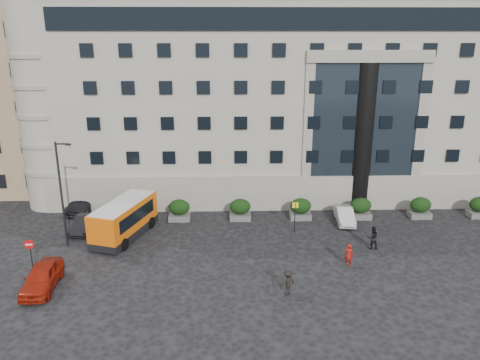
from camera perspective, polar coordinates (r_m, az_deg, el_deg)
The scene contains 23 objects.
ground at distance 33.31m, azimuth -1.70°, elevation -9.92°, with size 120.00×120.00×0.00m, color black.
civic_building at distance 52.28m, azimuth 4.94°, elevation 10.47°, with size 44.00×24.00×18.00m, color #9E978C.
entrance_column at distance 42.51m, azimuth 14.69°, elevation 4.93°, with size 1.80×1.80×13.00m, color black.
apartment_far at distance 72.96m, azimuth -24.04°, elevation 12.63°, with size 13.00×13.00×22.00m, color brown.
hedge_a at distance 40.26m, azimuth -7.41°, elevation -3.62°, with size 1.80×1.26×1.84m.
hedge_b at distance 40.06m, azimuth 0.02°, elevation -3.58°, with size 1.80×1.26×1.84m.
hedge_c at distance 40.53m, azimuth 7.40°, elevation -3.48°, with size 1.80×1.26×1.84m.
hedge_d at distance 41.65m, azimuth 14.50°, elevation -3.32°, with size 1.80×1.26×1.84m.
hedge_e at distance 43.36m, azimuth 21.13°, elevation -3.14°, with size 1.80×1.26×1.84m.
hedge_f at distance 45.61m, azimuth 27.18°, elevation -2.93°, with size 1.80×1.26×1.84m.
street_lamp at distance 36.43m, azimuth -20.89°, elevation -1.21°, with size 1.16×0.18×8.00m.
bus_stop_sign at distance 37.53m, azimuth 6.73°, elevation -3.88°, with size 0.50×0.08×2.52m.
no_entry_sign at distance 34.27m, azimuth -24.24°, elevation -7.68°, with size 0.64×0.16×2.32m.
minibus at distance 37.62m, azimuth -13.93°, elevation -4.52°, with size 4.35×7.19×2.84m.
red_truck at distance 49.83m, azimuth -18.92°, elevation 0.41°, with size 3.39×5.81×2.94m.
parked_car_a at distance 32.26m, azimuth -23.01°, elevation -10.87°, with size 1.80×4.47×1.52m, color #9C1B0B.
parked_car_b at distance 39.93m, azimuth -18.50°, elevation -5.08°, with size 1.32×3.78×1.24m, color black.
parked_car_c at distance 44.74m, azimuth -18.62°, elevation -2.48°, with size 2.11×5.19×1.51m, color black.
parked_car_d at distance 48.62m, azimuth -18.57°, elevation -0.89°, with size 2.52×5.47×1.52m, color black.
white_taxi at distance 40.55m, azimuth 12.62°, elevation -4.20°, with size 1.35×3.89×1.28m, color silver.
pedestrian_a at distance 33.19m, azimuth 13.09°, elevation -8.91°, with size 0.61×0.40×1.66m, color #9C160F.
pedestrian_b at distance 36.17m, azimuth 15.86°, elevation -6.76°, with size 0.86×0.67×1.77m, color black.
pedestrian_c at distance 29.27m, azimuth 5.82°, elevation -12.30°, with size 1.07×0.62×1.66m, color black.
Camera 1 is at (0.17, -29.57, 15.33)m, focal length 35.00 mm.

